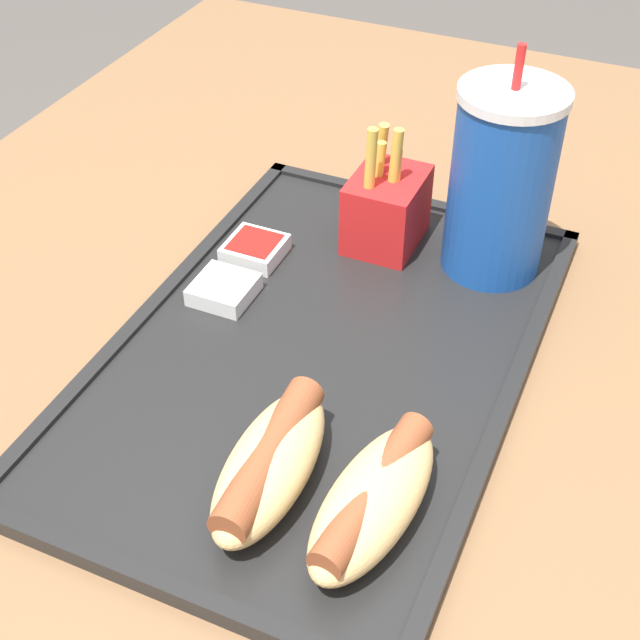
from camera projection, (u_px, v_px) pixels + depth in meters
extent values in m
cube|color=black|center=(320.00, 354.00, 0.69)|extent=(0.47, 0.30, 0.01)
cube|color=black|center=(157.00, 299.00, 0.73)|extent=(0.47, 0.01, 0.00)
cube|color=black|center=(506.00, 403.00, 0.64)|extent=(0.47, 0.01, 0.00)
cube|color=black|center=(417.00, 201.00, 0.84)|extent=(0.01, 0.30, 0.00)
cube|color=black|center=(165.00, 583.00, 0.53)|extent=(0.01, 0.30, 0.00)
cylinder|color=#194CA5|center=(501.00, 187.00, 0.72)|extent=(0.08, 0.08, 0.15)
cylinder|color=silver|center=(515.00, 94.00, 0.67)|extent=(0.09, 0.09, 0.01)
cylinder|color=red|center=(519.00, 67.00, 0.65)|extent=(0.01, 0.01, 0.03)
ellipsoid|color=#DBB270|center=(373.00, 501.00, 0.55)|extent=(0.14, 0.07, 0.04)
cylinder|color=brown|center=(374.00, 491.00, 0.54)|extent=(0.13, 0.04, 0.02)
ellipsoid|color=#DBB270|center=(270.00, 465.00, 0.57)|extent=(0.14, 0.06, 0.04)
cylinder|color=brown|center=(270.00, 455.00, 0.56)|extent=(0.13, 0.03, 0.03)
cube|color=red|center=(386.00, 210.00, 0.77)|extent=(0.07, 0.06, 0.06)
cylinder|color=gold|center=(394.00, 173.00, 0.75)|extent=(0.01, 0.02, 0.08)
cylinder|color=gold|center=(377.00, 181.00, 0.76)|extent=(0.02, 0.01, 0.07)
cylinder|color=gold|center=(370.00, 176.00, 0.74)|extent=(0.01, 0.01, 0.09)
cylinder|color=gold|center=(379.00, 164.00, 0.77)|extent=(0.02, 0.02, 0.08)
cylinder|color=gold|center=(395.00, 183.00, 0.75)|extent=(0.01, 0.01, 0.07)
cube|color=silver|center=(224.00, 289.00, 0.73)|extent=(0.05, 0.05, 0.01)
cube|color=white|center=(223.00, 283.00, 0.73)|extent=(0.04, 0.04, 0.00)
cube|color=silver|center=(255.00, 249.00, 0.77)|extent=(0.05, 0.05, 0.01)
cube|color=#B21914|center=(255.00, 243.00, 0.77)|extent=(0.04, 0.04, 0.00)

